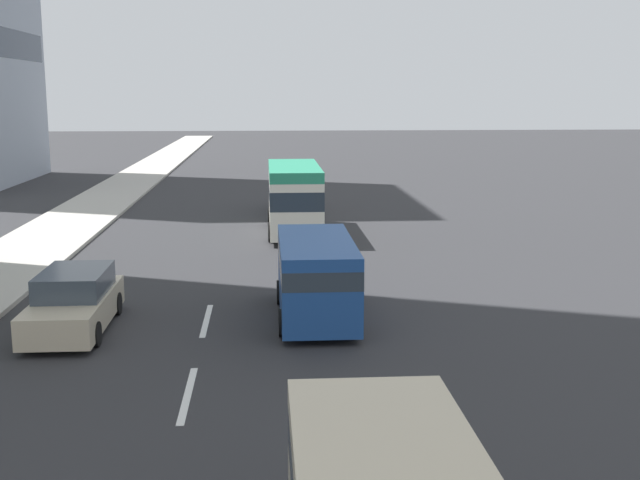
{
  "coord_description": "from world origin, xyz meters",
  "views": [
    {
      "loc": [
        -2.62,
        -1.69,
        6.24
      ],
      "look_at": [
        19.33,
        -3.2,
        2.14
      ],
      "focal_mm": 44.51,
      "sensor_mm": 36.0,
      "label": 1
    }
  ],
  "objects_px": {
    "minibus_third": "(294,196)",
    "car_fourth": "(294,196)",
    "van_lead": "(316,273)",
    "car_second": "(74,302)"
  },
  "relations": [
    {
      "from": "van_lead",
      "to": "car_fourth",
      "type": "xyz_separation_m",
      "value": [
        20.92,
        -0.14,
        -0.51
      ]
    },
    {
      "from": "car_second",
      "to": "minibus_third",
      "type": "xyz_separation_m",
      "value": [
        14.34,
        -6.39,
        0.93
      ]
    },
    {
      "from": "car_second",
      "to": "minibus_third",
      "type": "height_order",
      "value": "minibus_third"
    },
    {
      "from": "minibus_third",
      "to": "car_fourth",
      "type": "height_order",
      "value": "minibus_third"
    },
    {
      "from": "car_fourth",
      "to": "van_lead",
      "type": "bearing_deg",
      "value": 179.62
    },
    {
      "from": "van_lead",
      "to": "car_fourth",
      "type": "relative_size",
      "value": 1.21
    },
    {
      "from": "minibus_third",
      "to": "car_fourth",
      "type": "xyz_separation_m",
      "value": [
        7.2,
        -0.24,
        -0.89
      ]
    },
    {
      "from": "car_second",
      "to": "car_fourth",
      "type": "bearing_deg",
      "value": 162.89
    },
    {
      "from": "minibus_third",
      "to": "van_lead",
      "type": "bearing_deg",
      "value": -179.56
    },
    {
      "from": "van_lead",
      "to": "minibus_third",
      "type": "height_order",
      "value": "minibus_third"
    }
  ]
}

